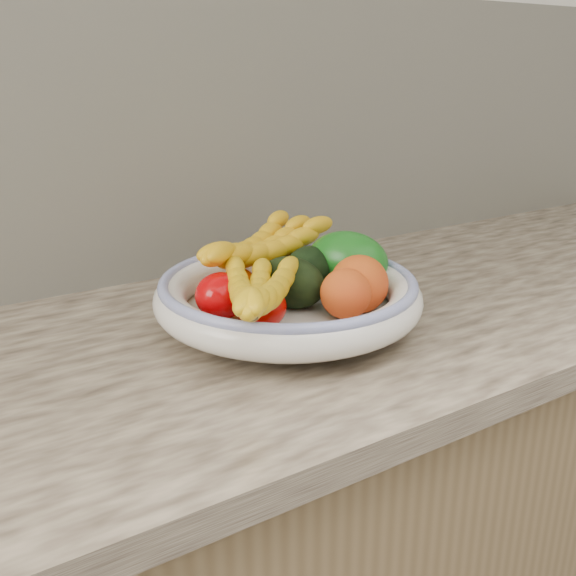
# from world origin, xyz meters

# --- Properties ---
(kitchen_counter) EXTENTS (2.44, 0.66, 1.40)m
(kitchen_counter) POSITION_xyz_m (0.00, 1.69, 0.46)
(kitchen_counter) COLOR brown
(kitchen_counter) RESTS_ON ground
(fruit_bowl) EXTENTS (0.39, 0.39, 0.08)m
(fruit_bowl) POSITION_xyz_m (0.00, 1.66, 0.95)
(fruit_bowl) COLOR silver
(fruit_bowl) RESTS_ON kitchen_counter
(clementine_back_left) EXTENTS (0.06, 0.06, 0.04)m
(clementine_back_left) POSITION_xyz_m (-0.04, 1.74, 0.95)
(clementine_back_left) COLOR #FF5A05
(clementine_back_left) RESTS_ON fruit_bowl
(clementine_back_right) EXTENTS (0.06, 0.06, 0.05)m
(clementine_back_right) POSITION_xyz_m (0.03, 1.75, 0.95)
(clementine_back_right) COLOR #F86605
(clementine_back_right) RESTS_ON fruit_bowl
(clementine_back_mid) EXTENTS (0.07, 0.07, 0.05)m
(clementine_back_mid) POSITION_xyz_m (0.00, 1.71, 0.95)
(clementine_back_mid) COLOR #F35D05
(clementine_back_mid) RESTS_ON fruit_bowl
(tomato_left) EXTENTS (0.07, 0.07, 0.07)m
(tomato_left) POSITION_xyz_m (-0.10, 1.68, 0.96)
(tomato_left) COLOR #B60104
(tomato_left) RESTS_ON fruit_bowl
(tomato_near_left) EXTENTS (0.09, 0.09, 0.06)m
(tomato_near_left) POSITION_xyz_m (-0.07, 1.61, 0.96)
(tomato_near_left) COLOR #A50401
(tomato_near_left) RESTS_ON fruit_bowl
(avocado_center) EXTENTS (0.11, 0.13, 0.08)m
(avocado_center) POSITION_xyz_m (0.01, 1.67, 0.96)
(avocado_center) COLOR black
(avocado_center) RESTS_ON fruit_bowl
(avocado_right) EXTENTS (0.13, 0.13, 0.07)m
(avocado_right) POSITION_xyz_m (0.06, 1.70, 0.96)
(avocado_right) COLOR black
(avocado_right) RESTS_ON fruit_bowl
(green_mango) EXTENTS (0.16, 0.17, 0.12)m
(green_mango) POSITION_xyz_m (0.12, 1.68, 0.98)
(green_mango) COLOR #0F5410
(green_mango) RESTS_ON fruit_bowl
(peach_front) EXTENTS (0.08, 0.08, 0.07)m
(peach_front) POSITION_xyz_m (0.05, 1.58, 0.97)
(peach_front) COLOR orange
(peach_front) RESTS_ON fruit_bowl
(peach_right) EXTENTS (0.11, 0.11, 0.08)m
(peach_right) POSITION_xyz_m (0.08, 1.60, 0.97)
(peach_right) COLOR orange
(peach_right) RESTS_ON fruit_bowl
(banana_bunch_back) EXTENTS (0.32, 0.23, 0.09)m
(banana_bunch_back) POSITION_xyz_m (0.01, 1.76, 0.99)
(banana_bunch_back) COLOR yellow
(banana_bunch_back) RESTS_ON fruit_bowl
(banana_bunch_front) EXTENTS (0.25, 0.29, 0.08)m
(banana_bunch_front) POSITION_xyz_m (-0.09, 1.59, 0.98)
(banana_bunch_front) COLOR gold
(banana_bunch_front) RESTS_ON fruit_bowl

